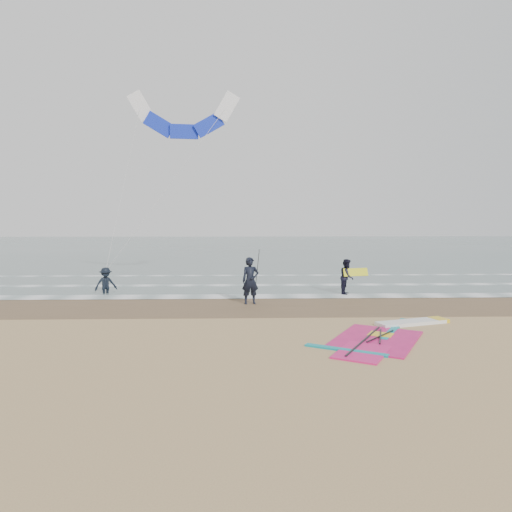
{
  "coord_description": "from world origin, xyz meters",
  "views": [
    {
      "loc": [
        -0.87,
        -13.17,
        3.63
      ],
      "look_at": [
        -0.32,
        5.0,
        2.2
      ],
      "focal_mm": 32.0,
      "sensor_mm": 36.0,
      "label": 1
    }
  ],
  "objects_px": {
    "person_walking": "(347,277)",
    "surf_kite": "(184,119)",
    "windsurf_rig": "(388,334)",
    "person_standing": "(250,281)",
    "person_wading": "(106,277)"
  },
  "relations": [
    {
      "from": "person_walking",
      "to": "surf_kite",
      "type": "xyz_separation_m",
      "value": [
        -8.31,
        3.44,
        8.26
      ]
    },
    {
      "from": "surf_kite",
      "to": "person_walking",
      "type": "bearing_deg",
      "value": -22.48
    },
    {
      "from": "person_walking",
      "to": "surf_kite",
      "type": "relative_size",
      "value": 0.18
    },
    {
      "from": "windsurf_rig",
      "to": "person_standing",
      "type": "relative_size",
      "value": 2.73
    },
    {
      "from": "person_standing",
      "to": "surf_kite",
      "type": "bearing_deg",
      "value": 109.8
    },
    {
      "from": "person_walking",
      "to": "person_wading",
      "type": "relative_size",
      "value": 1.05
    },
    {
      "from": "person_walking",
      "to": "person_wading",
      "type": "height_order",
      "value": "person_walking"
    },
    {
      "from": "surf_kite",
      "to": "person_standing",
      "type": "bearing_deg",
      "value": -59.01
    },
    {
      "from": "person_wading",
      "to": "surf_kite",
      "type": "xyz_separation_m",
      "value": [
        3.57,
        2.92,
        8.3
      ]
    },
    {
      "from": "person_wading",
      "to": "person_standing",
      "type": "bearing_deg",
      "value": -52.45
    },
    {
      "from": "person_standing",
      "to": "person_walking",
      "type": "relative_size",
      "value": 1.17
    },
    {
      "from": "person_standing",
      "to": "surf_kite",
      "type": "distance_m",
      "value": 10.62
    },
    {
      "from": "person_standing",
      "to": "person_walking",
      "type": "xyz_separation_m",
      "value": [
        4.78,
        2.44,
        -0.15
      ]
    },
    {
      "from": "person_standing",
      "to": "person_walking",
      "type": "distance_m",
      "value": 5.37
    },
    {
      "from": "windsurf_rig",
      "to": "surf_kite",
      "type": "distance_m",
      "value": 16.57
    }
  ]
}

